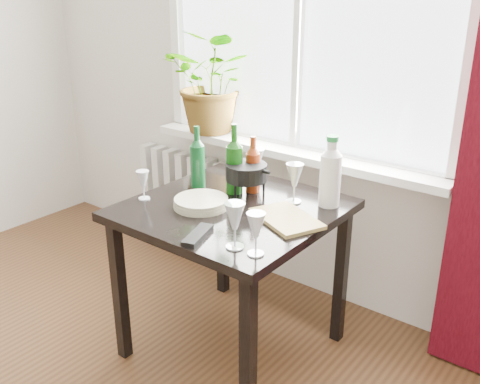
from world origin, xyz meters
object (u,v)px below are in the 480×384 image
Objects in this scene: table at (233,225)px; wineglass_front_left at (143,185)px; wine_bottle_left at (197,157)px; wineglass_back_left at (258,164)px; radiator at (191,196)px; wineglass_back_center at (294,183)px; cutting_board at (286,219)px; wineglass_far_right at (256,233)px; plate_stack at (201,202)px; wine_bottle_right at (234,159)px; potted_plant at (214,82)px; cleaning_bottle at (331,170)px; fondue_pot at (246,179)px; tv_remote at (198,235)px; wineglass_front_right at (235,225)px; bottle_amber at (253,164)px.

wineglass_front_left is (-0.36, -0.18, 0.16)m from table.
wineglass_front_left is at bearing -106.94° from wine_bottle_left.
radiator is at bearing 158.88° from wineglass_back_left.
wineglass_back_center reaches higher than cutting_board.
wineglass_front_left is at bearing 170.71° from wineglass_far_right.
wineglass_front_left is 0.56× the size of plate_stack.
wineglass_back_left is (-0.31, 0.15, -0.01)m from wineglass_back_center.
wine_bottle_right is at bearing 125.40° from table.
cutting_board is at bearing -65.81° from wineglass_back_center.
potted_plant is 1.77× the size of cleaning_bottle.
fondue_pot is 0.73× the size of cutting_board.
cleaning_bottle is 0.30m from cutting_board.
plate_stack is 0.81× the size of cutting_board.
tv_remote reaches higher than table.
wineglass_far_right reaches higher than plate_stack.
cleaning_bottle reaches higher than cutting_board.
fondue_pot is at bearing 74.30° from plate_stack.
wine_bottle_left is 1.37× the size of fondue_pot.
wine_bottle_right is at bearing 135.56° from wineglass_far_right.
radiator is 5.14× the size of wineglass_back_left.
fondue_pot is at bearing 10.71° from wine_bottle_right.
wineglass_front_right is at bearing -49.99° from table.
wine_bottle_right is at bearing 14.02° from wine_bottle_left.
wineglass_back_center is at bearing 13.68° from wine_bottle_left.
radiator is 1.04m from wine_bottle_right.
wineglass_front_right is 1.16× the size of wineglass_back_left.
table is 3.15× the size of bottle_amber.
table is 0.38m from wine_bottle_left.
fondue_pot is (-0.22, -0.06, -0.02)m from wineglass_back_center.
radiator is at bearing 143.46° from table.
wineglass_far_right is at bearing -54.22° from wineglass_back_left.
table is 0.99m from potted_plant.
wine_bottle_left is 0.26m from fondue_pot.
wineglass_back_left reaches higher than wineglass_front_left.
radiator is 3.30× the size of plate_stack.
wine_bottle_right reaches higher than wineglass_back_center.
wineglass_front_left is at bearing -153.21° from table.
wine_bottle_left is 0.66m from wineglass_front_right.
wineglass_back_center is at bearing 107.66° from wineglass_far_right.
wineglass_front_left is at bearing -160.54° from plate_stack.
wineglass_back_center is (-0.16, 0.50, 0.01)m from wineglass_far_right.
wineglass_back_center reaches higher than wineglass_front_left.
wineglass_back_left is at bearing 139.62° from cutting_board.
fondue_pot is at bearing 103.59° from table.
wineglass_front_right is (-0.07, -0.57, -0.07)m from cleaning_bottle.
plate_stack is 1.12× the size of fondue_pot.
cutting_board is (0.31, -0.18, -0.13)m from bottle_amber.
wineglass_back_center is 0.22m from cutting_board.
cleaning_bottle is (0.36, 0.07, 0.03)m from bottle_amber.
fondue_pot is at bearing 130.65° from wineglass_far_right.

